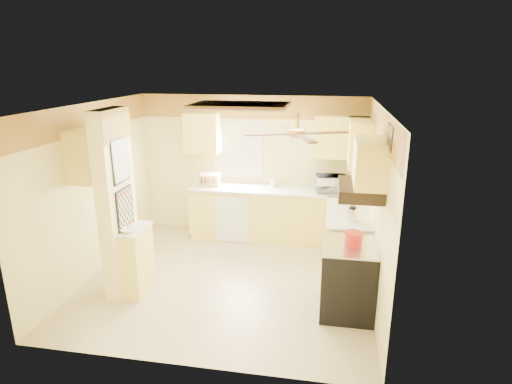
% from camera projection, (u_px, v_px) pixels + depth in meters
% --- Properties ---
extents(floor, '(4.00, 4.00, 0.00)m').
position_uv_depth(floor, '(228.00, 279.00, 6.26)').
color(floor, '#C3B187').
rests_on(floor, ground).
extents(ceiling, '(4.00, 4.00, 0.00)m').
position_uv_depth(ceiling, '(225.00, 106.00, 5.53)').
color(ceiling, white).
rests_on(ceiling, wall_back).
extents(wall_back, '(4.00, 0.00, 4.00)m').
position_uv_depth(wall_back, '(252.00, 166.00, 7.69)').
color(wall_back, '#F9E898').
rests_on(wall_back, floor).
extents(wall_front, '(4.00, 0.00, 4.00)m').
position_uv_depth(wall_front, '(180.00, 257.00, 4.11)').
color(wall_front, '#F9E898').
rests_on(wall_front, floor).
extents(wall_left, '(0.00, 3.80, 3.80)m').
position_uv_depth(wall_left, '(93.00, 190.00, 6.23)').
color(wall_left, '#F9E898').
rests_on(wall_left, floor).
extents(wall_right, '(0.00, 3.80, 3.80)m').
position_uv_depth(wall_right, '(376.00, 206.00, 5.57)').
color(wall_right, '#F9E898').
rests_on(wall_right, floor).
extents(wallpaper_border, '(4.00, 0.02, 0.40)m').
position_uv_depth(wallpaper_border, '(251.00, 107.00, 7.36)').
color(wallpaper_border, gold).
rests_on(wallpaper_border, wall_back).
extents(partition_column, '(0.20, 0.70, 2.50)m').
position_uv_depth(partition_column, '(117.00, 205.00, 5.60)').
color(partition_column, '#F9E898').
rests_on(partition_column, floor).
extents(partition_ledge, '(0.25, 0.55, 0.90)m').
position_uv_depth(partition_ledge, '(137.00, 262.00, 5.80)').
color(partition_ledge, '#FFEA62').
rests_on(partition_ledge, floor).
extents(ledge_top, '(0.28, 0.58, 0.04)m').
position_uv_depth(ledge_top, '(135.00, 229.00, 5.66)').
color(ledge_top, silver).
rests_on(ledge_top, partition_ledge).
extents(lower_cabinets_back, '(3.00, 0.60, 0.90)m').
position_uv_depth(lower_cabinets_back, '(277.00, 215.00, 7.56)').
color(lower_cabinets_back, '#FFEA62').
rests_on(lower_cabinets_back, floor).
extents(lower_cabinets_right, '(0.60, 1.40, 0.90)m').
position_uv_depth(lower_cabinets_right, '(347.00, 242.00, 6.41)').
color(lower_cabinets_right, '#FFEA62').
rests_on(lower_cabinets_right, floor).
extents(countertop_back, '(3.04, 0.64, 0.04)m').
position_uv_depth(countertop_back, '(277.00, 190.00, 7.41)').
color(countertop_back, silver).
rests_on(countertop_back, lower_cabinets_back).
extents(countertop_right, '(0.64, 1.44, 0.04)m').
position_uv_depth(countertop_right, '(349.00, 213.00, 6.28)').
color(countertop_right, silver).
rests_on(countertop_right, lower_cabinets_right).
extents(dishwasher_panel, '(0.58, 0.02, 0.80)m').
position_uv_depth(dishwasher_panel, '(231.00, 220.00, 7.39)').
color(dishwasher_panel, white).
rests_on(dishwasher_panel, lower_cabinets_back).
extents(window, '(0.92, 0.02, 1.02)m').
position_uv_depth(window, '(238.00, 149.00, 7.63)').
color(window, white).
rests_on(window, wall_back).
extents(upper_cab_back_left, '(0.60, 0.35, 0.70)m').
position_uv_depth(upper_cab_back_left, '(202.00, 133.00, 7.49)').
color(upper_cab_back_left, '#FFEA62').
rests_on(upper_cab_back_left, wall_back).
extents(upper_cab_back_right, '(0.90, 0.35, 0.70)m').
position_uv_depth(upper_cab_back_right, '(342.00, 137.00, 7.09)').
color(upper_cab_back_right, '#FFEA62').
rests_on(upper_cab_back_right, wall_back).
extents(upper_cab_right, '(0.35, 1.00, 0.70)m').
position_uv_depth(upper_cab_right, '(360.00, 143.00, 6.60)').
color(upper_cab_right, '#FFEA62').
rests_on(upper_cab_right, wall_right).
extents(upper_cab_left_wall, '(0.35, 0.75, 0.70)m').
position_uv_depth(upper_cab_left_wall, '(91.00, 154.00, 5.79)').
color(upper_cab_left_wall, '#FFEA62').
rests_on(upper_cab_left_wall, wall_left).
extents(upper_cab_over_stove, '(0.35, 0.76, 0.52)m').
position_uv_depth(upper_cab_over_stove, '(370.00, 162.00, 4.87)').
color(upper_cab_over_stove, '#FFEA62').
rests_on(upper_cab_over_stove, wall_right).
extents(stove, '(0.68, 0.77, 0.92)m').
position_uv_depth(stove, '(348.00, 278.00, 5.33)').
color(stove, black).
rests_on(stove, floor).
extents(range_hood, '(0.50, 0.76, 0.14)m').
position_uv_depth(range_hood, '(360.00, 190.00, 4.98)').
color(range_hood, black).
rests_on(range_hood, upper_cab_over_stove).
extents(poster_menu, '(0.02, 0.42, 0.57)m').
position_uv_depth(poster_menu, '(120.00, 161.00, 5.41)').
color(poster_menu, black).
rests_on(poster_menu, partition_column).
extents(poster_nashville, '(0.02, 0.42, 0.57)m').
position_uv_depth(poster_nashville, '(125.00, 209.00, 5.60)').
color(poster_nashville, black).
rests_on(poster_nashville, partition_column).
extents(ceiling_light_panel, '(1.35, 0.95, 0.06)m').
position_uv_depth(ceiling_light_panel, '(240.00, 106.00, 6.00)').
color(ceiling_light_panel, brown).
rests_on(ceiling_light_panel, ceiling).
extents(ceiling_fan, '(1.15, 1.15, 0.26)m').
position_uv_depth(ceiling_fan, '(297.00, 133.00, 4.77)').
color(ceiling_fan, gold).
rests_on(ceiling_fan, ceiling).
extents(vent_grate, '(0.02, 0.40, 0.25)m').
position_uv_depth(vent_grate, '(390.00, 137.00, 4.42)').
color(vent_grate, black).
rests_on(vent_grate, wall_right).
extents(microwave, '(0.55, 0.41, 0.28)m').
position_uv_depth(microwave, '(331.00, 184.00, 7.20)').
color(microwave, white).
rests_on(microwave, countertop_back).
extents(bowl, '(0.22, 0.22, 0.05)m').
position_uv_depth(bowl, '(128.00, 230.00, 5.52)').
color(bowl, white).
rests_on(bowl, ledge_top).
extents(dutch_oven, '(0.24, 0.24, 0.16)m').
position_uv_depth(dutch_oven, '(353.00, 238.00, 5.18)').
color(dutch_oven, red).
rests_on(dutch_oven, stove).
extents(kettle, '(0.14, 0.14, 0.21)m').
position_uv_depth(kettle, '(352.00, 214.00, 5.87)').
color(kettle, silver).
rests_on(kettle, countertop_right).
extents(dish_rack, '(0.36, 0.26, 0.21)m').
position_uv_depth(dish_rack, '(210.00, 181.00, 7.62)').
color(dish_rack, '#DAB27D').
rests_on(dish_rack, countertop_back).
extents(utensil_crock, '(0.11, 0.11, 0.22)m').
position_uv_depth(utensil_crock, '(274.00, 182.00, 7.53)').
color(utensil_crock, white).
rests_on(utensil_crock, countertop_back).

